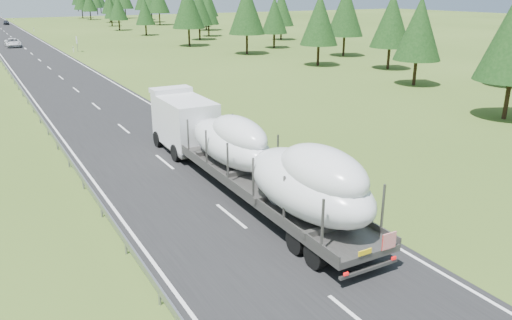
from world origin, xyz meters
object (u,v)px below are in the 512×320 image
boat_truck (248,153)px  distant_car_dark (6,22)px  distant_van (13,43)px  highway_sign (77,41)px

boat_truck → distant_car_dark: (0.71, 150.30, -1.66)m
distant_car_dark → boat_truck: bearing=-85.6°
distant_van → highway_sign: bearing=-56.9°
highway_sign → boat_truck: bearing=-94.3°
boat_truck → distant_car_dark: bearing=89.7°
highway_sign → distant_van: size_ratio=0.46×
boat_truck → distant_car_dark: boat_truck is taller
highway_sign → distant_van: 16.36m
highway_sign → distant_car_dark: (-4.49, 81.17, -1.15)m
boat_truck → distant_car_dark: size_ratio=5.38×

